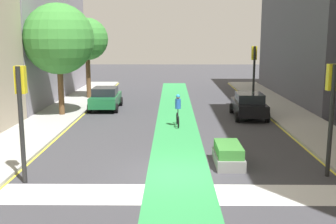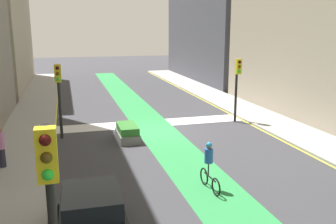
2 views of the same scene
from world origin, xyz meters
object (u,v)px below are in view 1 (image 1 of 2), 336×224
object	(u,v)px
traffic_signal_near_right	(331,98)
street_tree_near	(58,39)
traffic_signal_far_right	(254,65)
car_black_right_far	(249,105)
cyclist_in_lane	(178,110)
car_green_left_far	(106,98)
street_tree_far	(87,39)
traffic_signal_near_left	(21,102)
median_planter	(228,155)

from	to	relation	value
traffic_signal_near_right	street_tree_near	bearing A→B (deg)	138.92
traffic_signal_far_right	street_tree_near	bearing A→B (deg)	-166.44
car_black_right_far	street_tree_near	world-z (taller)	street_tree_near
traffic_signal_far_right	street_tree_near	distance (m)	13.29
cyclist_in_lane	street_tree_near	size ratio (longest dim) A/B	0.27
car_green_left_far	street_tree_far	xyz separation A→B (m)	(-2.11, 4.63, 4.01)
street_tree_far	car_black_right_far	bearing A→B (deg)	-32.96
traffic_signal_near_right	street_tree_near	world-z (taller)	street_tree_near
cyclist_in_lane	street_tree_far	xyz separation A→B (m)	(-7.11, 10.13, 3.84)
car_green_left_far	street_tree_far	bearing A→B (deg)	114.47
car_green_left_far	traffic_signal_far_right	bearing A→B (deg)	2.13
traffic_signal_near_left	street_tree_near	distance (m)	12.25
street_tree_near	median_planter	bearing A→B (deg)	-46.83
traffic_signal_near_left	median_planter	distance (m)	8.10
car_green_left_far	car_black_right_far	bearing A→B (deg)	-17.00
cyclist_in_lane	street_tree_far	world-z (taller)	street_tree_far
traffic_signal_far_right	street_tree_near	size ratio (longest dim) A/B	0.63
traffic_signal_near_right	car_black_right_far	xyz separation A→B (m)	(-0.88, 10.94, -2.09)
car_black_right_far	street_tree_far	size ratio (longest dim) A/B	0.67
traffic_signal_near_right	street_tree_near	xyz separation A→B (m)	(-12.79, 11.15, 2.01)
traffic_signal_near_right	median_planter	distance (m)	4.45
traffic_signal_near_right	car_green_left_far	xyz separation A→B (m)	(-10.40, 13.85, -2.09)
median_planter	traffic_signal_far_right	bearing A→B (deg)	75.04
car_black_right_far	street_tree_near	bearing A→B (deg)	178.98
car_black_right_far	median_planter	xyz separation A→B (m)	(-2.60, -9.72, -0.40)
street_tree_near	street_tree_far	xyz separation A→B (m)	(0.28, 7.33, -0.09)
traffic_signal_far_right	car_green_left_far	world-z (taller)	traffic_signal_far_right
cyclist_in_lane	street_tree_far	size ratio (longest dim) A/B	0.29
traffic_signal_far_right	car_green_left_far	bearing A→B (deg)	-177.87
car_green_left_far	cyclist_in_lane	world-z (taller)	cyclist_in_lane
traffic_signal_near_right	median_planter	world-z (taller)	traffic_signal_near_right
traffic_signal_near_left	median_planter	size ratio (longest dim) A/B	1.86
median_planter	traffic_signal_near_right	bearing A→B (deg)	-19.35
traffic_signal_near_left	street_tree_far	world-z (taller)	street_tree_far
car_black_right_far	median_planter	world-z (taller)	car_black_right_far
traffic_signal_near_right	traffic_signal_far_right	size ratio (longest dim) A/B	0.94
street_tree_far	traffic_signal_far_right	bearing A→B (deg)	-18.74
traffic_signal_near_right	median_planter	bearing A→B (deg)	160.65
street_tree_near	median_planter	size ratio (longest dim) A/B	3.16
traffic_signal_near_left	street_tree_near	world-z (taller)	street_tree_near
traffic_signal_near_right	street_tree_far	size ratio (longest dim) A/B	0.65
traffic_signal_far_right	traffic_signal_near_left	bearing A→B (deg)	-126.03
cyclist_in_lane	street_tree_near	distance (m)	8.83
median_planter	street_tree_near	bearing A→B (deg)	133.17
traffic_signal_far_right	street_tree_near	xyz separation A→B (m)	(-12.79, -3.09, 1.82)
traffic_signal_near_right	street_tree_far	world-z (taller)	street_tree_far
traffic_signal_near_right	car_black_right_far	size ratio (longest dim) A/B	0.97
median_planter	traffic_signal_near_left	bearing A→B (deg)	-164.93
street_tree_near	car_black_right_far	bearing A→B (deg)	-1.02
traffic_signal_near_right	car_green_left_far	size ratio (longest dim) A/B	0.97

